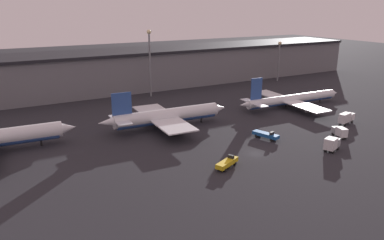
# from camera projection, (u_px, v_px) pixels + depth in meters

# --- Properties ---
(ground) EXTENTS (600.00, 600.00, 0.00)m
(ground) POSITION_uv_depth(u_px,v_px,m) (256.00, 154.00, 97.75)
(ground) COLOR #26262B
(terminal_building) EXTENTS (246.91, 28.39, 17.58)m
(terminal_building) POSITION_uv_depth(u_px,v_px,m) (130.00, 69.00, 172.33)
(terminal_building) COLOR slate
(terminal_building) RESTS_ON ground
(airplane_1) EXTENTS (43.03, 32.91, 12.78)m
(airplane_1) POSITION_uv_depth(u_px,v_px,m) (166.00, 116.00, 117.38)
(airplane_1) COLOR white
(airplane_1) RESTS_ON ground
(airplane_2) EXTENTS (47.13, 36.86, 12.46)m
(airplane_2) POSITION_uv_depth(u_px,v_px,m) (291.00, 99.00, 141.83)
(airplane_2) COLOR white
(airplane_2) RESTS_ON ground
(service_vehicle_0) EXTENTS (5.94, 4.29, 3.70)m
(service_vehicle_0) POSITION_uv_depth(u_px,v_px,m) (332.00, 143.00, 99.28)
(service_vehicle_0) COLOR #9EA3A8
(service_vehicle_0) RESTS_ON ground
(service_vehicle_1) EXTENTS (3.61, 5.87, 3.19)m
(service_vehicle_1) POSITION_uv_depth(u_px,v_px,m) (340.00, 132.00, 109.26)
(service_vehicle_1) COLOR #9EA3A8
(service_vehicle_1) RESTS_ON ground
(service_vehicle_2) EXTENTS (4.55, 8.27, 2.53)m
(service_vehicle_2) POSITION_uv_depth(u_px,v_px,m) (266.00, 135.00, 108.36)
(service_vehicle_2) COLOR #195199
(service_vehicle_2) RESTS_ON ground
(service_vehicle_3) EXTENTS (7.91, 3.78, 3.74)m
(service_vehicle_3) POSITION_uv_depth(u_px,v_px,m) (346.00, 118.00, 121.78)
(service_vehicle_3) COLOR white
(service_vehicle_3) RESTS_ON ground
(service_vehicle_5) EXTENTS (7.51, 4.97, 2.63)m
(service_vehicle_5) POSITION_uv_depth(u_px,v_px,m) (227.00, 163.00, 89.12)
(service_vehicle_5) COLOR gold
(service_vehicle_5) RESTS_ON ground
(lamp_post_1) EXTENTS (1.80, 1.80, 27.67)m
(lamp_post_1) POSITION_uv_depth(u_px,v_px,m) (150.00, 55.00, 153.92)
(lamp_post_1) COLOR slate
(lamp_post_1) RESTS_ON ground
(lamp_post_2) EXTENTS (1.80, 1.80, 19.80)m
(lamp_post_2) POSITION_uv_depth(u_px,v_px,m) (279.00, 55.00, 187.90)
(lamp_post_2) COLOR slate
(lamp_post_2) RESTS_ON ground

